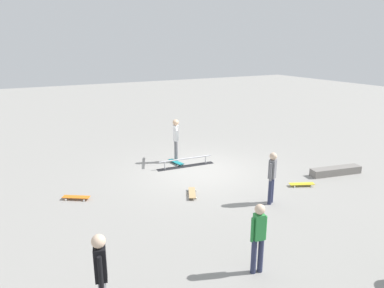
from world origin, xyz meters
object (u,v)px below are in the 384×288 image
object	(u,v)px
loose_skateboard_natural	(192,193)
skate_ledge	(336,171)
bystander_black_shirt	(101,274)
grind_rail	(186,163)
bystander_grey_shirt	(272,175)
skateboard_main	(176,162)
loose_skateboard_orange	(76,197)
bystander_green_shirt	(258,235)
loose_skateboard_yellow	(302,184)
skater_main	(176,137)

from	to	relation	value
loose_skateboard_natural	skate_ledge	bearing A→B (deg)	-73.12
bystander_black_shirt	loose_skateboard_natural	size ratio (longest dim) A/B	2.00
grind_rail	bystander_grey_shirt	world-z (taller)	bystander_grey_shirt
grind_rail	bystander_grey_shirt	xyz separation A→B (m)	(-0.74, 3.90, 0.72)
skateboard_main	loose_skateboard_orange	size ratio (longest dim) A/B	1.05
grind_rail	loose_skateboard_orange	bearing A→B (deg)	18.37
bystander_grey_shirt	loose_skateboard_natural	size ratio (longest dim) A/B	1.89
skateboard_main	loose_skateboard_natural	xyz separation A→B (m)	(0.79, 2.80, 0.00)
grind_rail	bystander_green_shirt	size ratio (longest dim) A/B	1.50
loose_skateboard_orange	loose_skateboard_yellow	distance (m)	7.01
skater_main	loose_skateboard_yellow	distance (m)	4.88
bystander_grey_shirt	loose_skateboard_orange	xyz separation A→B (m)	(4.88, -2.86, -0.79)
bystander_grey_shirt	bystander_black_shirt	distance (m)	5.76
skater_main	loose_skateboard_natural	size ratio (longest dim) A/B	2.07
bystander_grey_shirt	skater_main	bearing A→B (deg)	68.66
grind_rail	bystander_black_shirt	world-z (taller)	bystander_black_shirt
skater_main	loose_skateboard_orange	distance (m)	4.50
skate_ledge	bystander_grey_shirt	world-z (taller)	bystander_grey_shirt
skateboard_main	bystander_black_shirt	size ratio (longest dim) A/B	0.51
skater_main	loose_skateboard_orange	size ratio (longest dim) A/B	2.14
grind_rail	skate_ledge	size ratio (longest dim) A/B	1.19
skateboard_main	loose_skateboard_natural	world-z (taller)	same
bystander_grey_shirt	loose_skateboard_natural	xyz separation A→B (m)	(1.73, -1.54, -0.79)
bystander_grey_shirt	skateboard_main	bearing A→B (deg)	70.64
skate_ledge	loose_skateboard_yellow	xyz separation A→B (m)	(1.82, 0.22, -0.06)
grind_rail	bystander_black_shirt	bearing A→B (deg)	57.31
grind_rail	loose_skateboard_orange	world-z (taller)	grind_rail
loose_skateboard_yellow	skate_ledge	bearing A→B (deg)	30.72
grind_rail	skate_ledge	xyz separation A→B (m)	(-4.27, 3.19, -0.01)
skate_ledge	skateboard_main	size ratio (longest dim) A/B	2.29
grind_rail	bystander_black_shirt	distance (m)	7.66
skateboard_main	loose_skateboard_natural	size ratio (longest dim) A/B	1.02
bystander_grey_shirt	grind_rail	bearing A→B (deg)	69.24
grind_rail	bystander_green_shirt	xyz separation A→B (m)	(1.57, 6.22, 0.70)
loose_skateboard_orange	bystander_grey_shirt	bearing A→B (deg)	2.39
loose_skateboard_yellow	loose_skateboard_orange	bearing A→B (deg)	-175.99
bystander_green_shirt	loose_skateboard_orange	xyz separation A→B (m)	(2.57, -5.18, -0.77)
grind_rail	loose_skateboard_yellow	xyz separation A→B (m)	(-2.45, 3.41, -0.07)
bystander_black_shirt	bystander_grey_shirt	bearing A→B (deg)	126.82
grind_rail	bystander_black_shirt	xyz separation A→B (m)	(4.58, 6.09, 0.77)
skater_main	bystander_green_shirt	world-z (taller)	skater_main
bystander_black_shirt	loose_skateboard_orange	world-z (taller)	bystander_black_shirt
grind_rail	bystander_grey_shirt	distance (m)	4.04
skate_ledge	skater_main	bearing A→B (deg)	-41.54
skate_ledge	loose_skateboard_natural	world-z (taller)	skate_ledge
bystander_black_shirt	bystander_green_shirt	distance (m)	3.02
loose_skateboard_orange	loose_skateboard_natural	bearing A→B (deg)	9.98
loose_skateboard_yellow	loose_skateboard_natural	bearing A→B (deg)	-173.14
skater_main	loose_skateboard_natural	distance (m)	3.29
grind_rail	loose_skateboard_yellow	world-z (taller)	grind_rail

